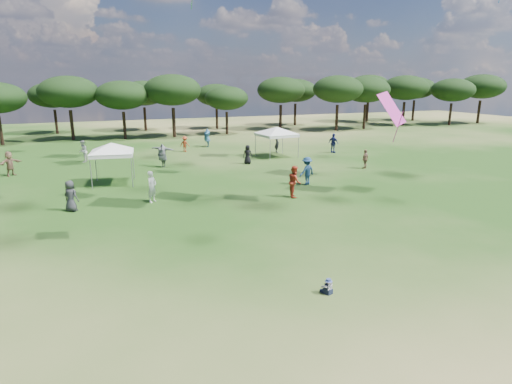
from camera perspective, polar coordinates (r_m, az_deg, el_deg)
ground at (r=13.04m, az=13.28°, el=-17.39°), size 140.00×140.00×0.00m
tree_line at (r=57.09m, az=-12.57°, el=12.93°), size 108.78×17.63×7.77m
tent_left at (r=30.20m, az=-18.74°, el=6.01°), size 5.43×5.43×3.11m
tent_right at (r=39.18m, az=2.78°, el=8.49°), size 6.20×6.20×3.04m
toddler at (r=14.63m, az=9.55°, el=-12.37°), size 0.40×0.43×0.53m
festival_crowd at (r=35.58m, az=-7.99°, el=4.96°), size 28.85×23.26×1.92m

